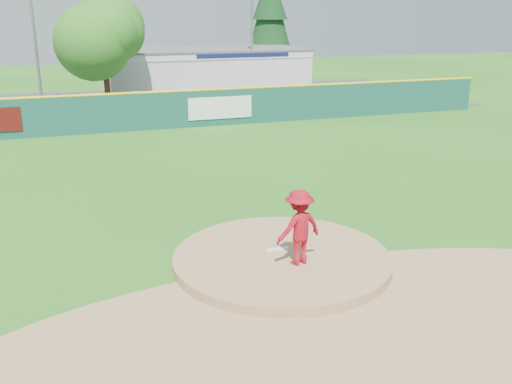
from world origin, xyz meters
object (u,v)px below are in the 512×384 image
object	(u,v)px
van	(143,102)
deciduous_tree	(103,37)
light_pole_right	(252,18)
pool_building_grp	(204,70)
pitcher	(299,227)
light_pole_left	(32,11)
conifer_tree	(270,17)

from	to	relation	value
van	deciduous_tree	size ratio (longest dim) A/B	0.62
light_pole_right	van	bearing A→B (deg)	-150.11
van	pool_building_grp	size ratio (longest dim) A/B	0.30
pitcher	deciduous_tree	size ratio (longest dim) A/B	0.25
deciduous_tree	light_pole_left	bearing A→B (deg)	153.43
pool_building_grp	conifer_tree	xyz separation A→B (m)	(7.00, 4.01, 3.88)
light_pole_right	conifer_tree	bearing A→B (deg)	60.26
pool_building_grp	conifer_tree	size ratio (longest dim) A/B	1.60
van	light_pole_left	distance (m)	8.69
van	conifer_tree	distance (m)	18.43
light_pole_left	light_pole_right	distance (m)	15.14
conifer_tree	light_pole_right	xyz separation A→B (m)	(-4.00, -7.00, 0.00)
van	pitcher	bearing A→B (deg)	177.58
van	conifer_tree	world-z (taller)	conifer_tree
pool_building_grp	light_pole_right	size ratio (longest dim) A/B	1.52
pitcher	light_pole_left	size ratio (longest dim) A/B	0.17
van	conifer_tree	size ratio (longest dim) A/B	0.48
van	conifer_tree	xyz separation A→B (m)	(12.97, 12.15, 4.89)
pool_building_grp	conifer_tree	distance (m)	8.95
pool_building_grp	light_pole_left	xyz separation A→B (m)	(-12.00, -4.99, 4.39)
light_pole_left	van	bearing A→B (deg)	-27.59
pool_building_grp	light_pole_left	bearing A→B (deg)	-157.40
pool_building_grp	light_pole_right	distance (m)	5.75
deciduous_tree	pool_building_grp	bearing A→B (deg)	41.16
pitcher	conifer_tree	bearing A→B (deg)	-122.57
pitcher	light_pole_right	world-z (taller)	light_pole_right
van	light_pole_right	bearing A→B (deg)	-62.91
light_pole_left	light_pole_right	size ratio (longest dim) A/B	1.10
light_pole_left	conifer_tree	bearing A→B (deg)	25.35
pool_building_grp	deciduous_tree	world-z (taller)	deciduous_tree
deciduous_tree	light_pole_left	world-z (taller)	light_pole_left
conifer_tree	light_pole_right	size ratio (longest dim) A/B	0.95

